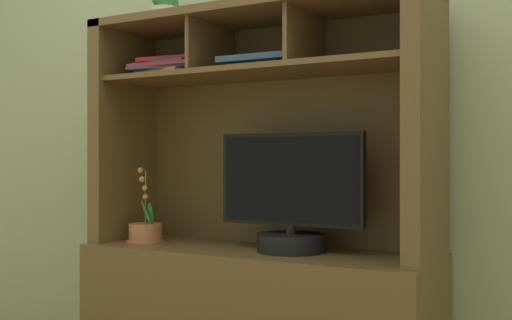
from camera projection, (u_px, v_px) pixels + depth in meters
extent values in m
cube|color=#A2AC84|center=(288.00, 32.00, 2.57)|extent=(6.00, 0.02, 2.80)
cube|color=brown|center=(125.00, 133.00, 2.65)|extent=(0.06, 0.38, 0.88)
cube|color=brown|center=(426.00, 125.00, 2.03)|extent=(0.06, 0.38, 0.88)
cube|color=brown|center=(278.00, 135.00, 2.50)|extent=(1.25, 0.02, 0.85)
cube|color=brown|center=(256.00, 14.00, 2.34)|extent=(1.31, 0.38, 0.03)
cube|color=brown|center=(256.00, 73.00, 2.34)|extent=(1.19, 0.34, 0.02)
cube|color=brown|center=(211.00, 49.00, 2.44)|extent=(0.02, 0.32, 0.19)
cube|color=brown|center=(305.00, 39.00, 2.24)|extent=(0.02, 0.32, 0.19)
cylinder|color=black|center=(291.00, 243.00, 2.26)|extent=(0.24, 0.24, 0.06)
cylinder|color=black|center=(291.00, 230.00, 2.26)|extent=(0.04, 0.04, 0.03)
cube|color=black|center=(291.00, 179.00, 2.26)|extent=(0.55, 0.03, 0.33)
cube|color=black|center=(289.00, 179.00, 2.25)|extent=(0.52, 0.00, 0.30)
cylinder|color=#BB6A49|center=(146.00, 233.00, 2.54)|extent=(0.13, 0.13, 0.07)
cylinder|color=#BB6A49|center=(146.00, 241.00, 2.54)|extent=(0.15, 0.15, 0.01)
cylinder|color=#4C6B38|center=(146.00, 197.00, 2.54)|extent=(0.02, 0.02, 0.21)
sphere|color=orange|center=(145.00, 197.00, 2.54)|extent=(0.02, 0.02, 0.02)
sphere|color=orange|center=(145.00, 188.00, 2.53)|extent=(0.02, 0.02, 0.02)
sphere|color=orange|center=(142.00, 179.00, 2.54)|extent=(0.02, 0.02, 0.02)
sphere|color=orange|center=(140.00, 170.00, 2.54)|extent=(0.02, 0.02, 0.02)
ellipsoid|color=#33873A|center=(148.00, 216.00, 2.52)|extent=(0.05, 0.06, 0.13)
ellipsoid|color=#33873A|center=(151.00, 216.00, 2.54)|extent=(0.05, 0.06, 0.11)
cube|color=#3D745E|center=(262.00, 67.00, 2.34)|extent=(0.21, 0.17, 0.02)
cube|color=#37527B|center=(265.00, 61.00, 2.32)|extent=(0.28, 0.25, 0.02)
cube|color=gold|center=(171.00, 74.00, 2.52)|extent=(0.25, 0.22, 0.02)
cube|color=#39437F|center=(172.00, 70.00, 2.53)|extent=(0.31, 0.27, 0.01)
cube|color=#A82B2E|center=(172.00, 67.00, 2.52)|extent=(0.28, 0.24, 0.01)
cube|color=#25517F|center=(172.00, 65.00, 2.53)|extent=(0.28, 0.21, 0.01)
cube|color=#AF272F|center=(173.00, 61.00, 2.53)|extent=(0.25, 0.20, 0.02)
cylinder|color=beige|center=(165.00, 15.00, 2.56)|extent=(0.11, 0.11, 0.06)
cylinder|color=beige|center=(165.00, 22.00, 2.56)|extent=(0.13, 0.13, 0.01)
ellipsoid|color=#37843F|center=(173.00, 1.00, 2.58)|extent=(0.05, 0.05, 0.13)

